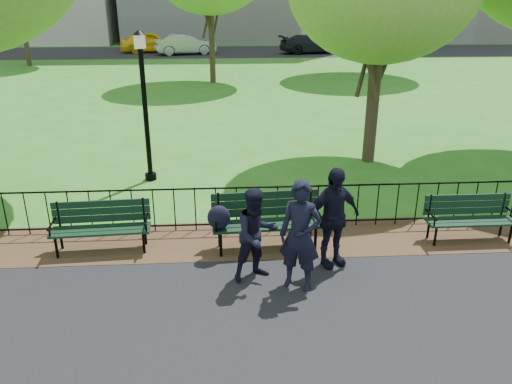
{
  "coord_description": "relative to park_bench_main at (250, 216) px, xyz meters",
  "views": [
    {
      "loc": [
        -0.8,
        -6.93,
        4.34
      ],
      "look_at": [
        -0.25,
        1.5,
        0.98
      ],
      "focal_mm": 35.0,
      "sensor_mm": 36.0,
      "label": 1
    }
  ],
  "objects": [
    {
      "name": "ground",
      "position": [
        0.38,
        -1.15,
        -0.67
      ],
      "size": [
        120.0,
        120.0,
        0.0
      ],
      "primitive_type": "plane",
      "color": "#376A1C"
    },
    {
      "name": "park_bench_left_a",
      "position": [
        -2.66,
        0.17,
        -0.11
      ],
      "size": [
        1.76,
        0.63,
        0.98
      ],
      "rotation": [
        0.0,
        0.0,
        0.06
      ],
      "color": "black",
      "rests_on": "ground"
    },
    {
      "name": "far_street",
      "position": [
        0.38,
        33.85,
        -0.67
      ],
      "size": [
        70.0,
        9.0,
        0.01
      ],
      "primitive_type": "cube",
      "color": "black",
      "rests_on": "ground"
    },
    {
      "name": "lamppost",
      "position": [
        -2.29,
        3.85,
        1.29
      ],
      "size": [
        0.32,
        0.32,
        3.61
      ],
      "color": "black",
      "rests_on": "ground"
    },
    {
      "name": "park_bench_right_a",
      "position": [
        4.11,
        0.15,
        -0.14
      ],
      "size": [
        1.65,
        0.52,
        0.93
      ],
      "rotation": [
        0.0,
        0.0,
        0.0
      ],
      "color": "black",
      "rests_on": "ground"
    },
    {
      "name": "taxi",
      "position": [
        -6.15,
        33.74,
        0.15
      ],
      "size": [
        5.06,
        2.86,
        1.62
      ],
      "primitive_type": "imported",
      "rotation": [
        0.0,
        0.0,
        1.78
      ],
      "color": "yellow",
      "rests_on": "far_street"
    },
    {
      "name": "dirt_strip",
      "position": [
        0.38,
        0.35,
        -0.66
      ],
      "size": [
        60.0,
        1.6,
        0.01
      ],
      "primitive_type": "cube",
      "color": "#3B2E18",
      "rests_on": "ground"
    },
    {
      "name": "iron_fence",
      "position": [
        0.38,
        0.85,
        -0.17
      ],
      "size": [
        24.06,
        0.06,
        1.0
      ],
      "color": "black",
      "rests_on": "ground"
    },
    {
      "name": "person_mid",
      "position": [
        0.05,
        -0.99,
        0.12
      ],
      "size": [
        0.85,
        0.66,
        1.55
      ],
      "primitive_type": "imported",
      "rotation": [
        0.0,
        0.0,
        0.42
      ],
      "color": "black",
      "rests_on": "asphalt_path"
    },
    {
      "name": "person_right",
      "position": [
        1.35,
        -0.64,
        0.21
      ],
      "size": [
        1.1,
        0.77,
        1.74
      ],
      "primitive_type": "imported",
      "rotation": [
        0.0,
        0.0,
        0.38
      ],
      "color": "black",
      "rests_on": "asphalt_path"
    },
    {
      "name": "sedan_silver",
      "position": [
        -3.28,
        31.99,
        0.1
      ],
      "size": [
        4.84,
        2.68,
        1.51
      ],
      "primitive_type": "imported",
      "rotation": [
        0.0,
        0.0,
        1.82
      ],
      "color": "#9D9EA4",
      "rests_on": "far_street"
    },
    {
      "name": "sedan_dark",
      "position": [
        6.49,
        32.21,
        0.05
      ],
      "size": [
        5.12,
        2.78,
        1.41
      ],
      "primitive_type": "imported",
      "rotation": [
        0.0,
        0.0,
        1.74
      ],
      "color": "black",
      "rests_on": "far_street"
    },
    {
      "name": "park_bench_main",
      "position": [
        0.0,
        0.0,
        0.0
      ],
      "size": [
        2.06,
        0.73,
        1.11
      ],
      "rotation": [
        0.0,
        0.0,
        0.06
      ],
      "color": "black",
      "rests_on": "ground"
    },
    {
      "name": "person_left",
      "position": [
        0.7,
        -1.31,
        0.23
      ],
      "size": [
        0.77,
        0.65,
        1.79
      ],
      "primitive_type": "imported",
      "rotation": [
        0.0,
        0.0,
        -0.41
      ],
      "color": "black",
      "rests_on": "asphalt_path"
    }
  ]
}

